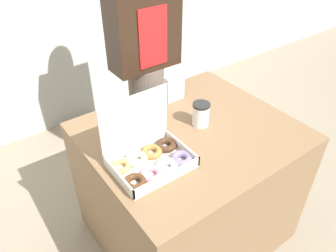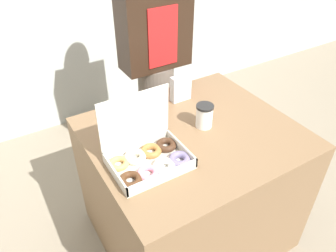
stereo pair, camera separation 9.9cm
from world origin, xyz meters
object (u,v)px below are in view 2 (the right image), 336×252
(donut_box, at_px, (148,155))
(person_customer, at_px, (155,58))
(napkin_holder, at_px, (181,88))
(coffee_cup, at_px, (204,116))

(donut_box, height_order, person_customer, person_customer)
(napkin_holder, height_order, person_customer, person_customer)
(coffee_cup, distance_m, person_customer, 0.62)
(coffee_cup, relative_size, napkin_holder, 0.83)
(person_customer, bearing_deg, coffee_cup, -96.21)
(napkin_holder, relative_size, person_customer, 0.09)
(donut_box, relative_size, coffee_cup, 3.03)
(donut_box, xyz_separation_m, person_customer, (0.44, 0.71, 0.07))
(napkin_holder, bearing_deg, donut_box, -137.53)
(napkin_holder, bearing_deg, person_customer, 84.92)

